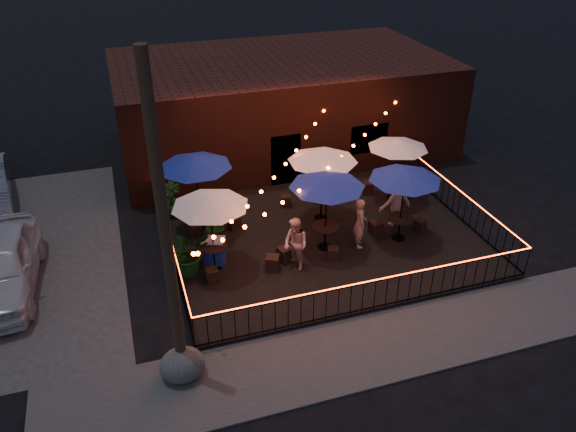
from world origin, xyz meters
name	(u,v)px	position (x,y,z in m)	size (l,w,h in m)	color
ground	(345,273)	(0.00, 0.00, 0.00)	(110.00, 110.00, 0.00)	black
patio	(322,237)	(0.00, 2.00, 0.07)	(10.00, 8.00, 0.15)	black
sidewalk	(393,343)	(0.00, -3.25, 0.03)	(18.00, 2.50, 0.05)	#3D3B38
brick_building	(280,104)	(1.00, 9.99, 2.00)	(14.00, 8.00, 4.00)	#3B1910
utility_pole	(166,237)	(-5.40, -2.60, 4.00)	(0.26, 0.26, 8.00)	#362A16
fence_front	(375,295)	(0.00, -2.00, 0.66)	(10.00, 0.04, 1.04)	black
fence_left	(172,249)	(-5.00, 2.00, 0.66)	(0.04, 8.00, 1.04)	black
fence_right	(454,200)	(5.00, 2.00, 0.66)	(0.04, 8.00, 1.04)	black
festoon_lights	(297,181)	(-1.01, 1.70, 2.52)	(10.02, 8.72, 1.32)	red
cafe_table_0	(210,202)	(-3.80, 1.35, 2.46)	(2.47, 2.47, 2.53)	black
cafe_table_1	(195,162)	(-3.80, 3.81, 2.61)	(3.19, 3.19, 2.70)	black
cafe_table_2	(327,182)	(-0.17, 1.32, 2.54)	(2.89, 2.89, 2.61)	black
cafe_table_3	(323,157)	(0.36, 3.09, 2.54)	(3.04, 3.04, 2.61)	black
cafe_table_4	(405,175)	(2.36, 1.07, 2.49)	(2.81, 2.81, 2.57)	black
cafe_table_5	(398,144)	(3.45, 3.62, 2.35)	(2.33, 2.33, 2.41)	black
bistro_chair_0	(212,275)	(-4.02, 0.66, 0.36)	(0.36, 0.36, 0.42)	black
bistro_chair_1	(272,263)	(-2.14, 0.68, 0.38)	(0.40, 0.40, 0.47)	black
bistro_chair_2	(196,230)	(-4.04, 3.28, 0.37)	(0.37, 0.37, 0.44)	black
bistro_chair_3	(234,222)	(-2.71, 3.38, 0.37)	(0.37, 0.37, 0.44)	black
bistro_chair_4	(285,254)	(-1.64, 1.01, 0.39)	(0.40, 0.40, 0.47)	black
bistro_chair_5	(333,253)	(-0.16, 0.64, 0.35)	(0.34, 0.34, 0.40)	black
bistro_chair_6	(286,201)	(-0.54, 4.32, 0.36)	(0.35, 0.35, 0.41)	black
bistro_chair_7	(319,195)	(0.76, 4.32, 0.39)	(0.40, 0.40, 0.48)	black
bistro_chair_8	(376,228)	(1.77, 1.56, 0.39)	(0.40, 0.40, 0.47)	black
bistro_chair_9	(420,225)	(3.29, 1.30, 0.35)	(0.34, 0.34, 0.40)	black
bistro_chair_10	(368,188)	(2.74, 4.30, 0.38)	(0.38, 0.38, 0.45)	black
bistro_chair_11	(408,185)	(4.31, 4.05, 0.35)	(0.34, 0.34, 0.40)	black
patron_a	(360,223)	(0.93, 1.10, 1.00)	(0.62, 0.41, 1.71)	#E1B292
patron_b	(296,244)	(-1.43, 0.56, 1.01)	(0.83, 0.65, 1.71)	tan
patron_c	(396,201)	(2.64, 1.94, 1.06)	(1.17, 0.67, 1.81)	tan
potted_shrub_a	(187,252)	(-4.60, 1.31, 0.89)	(1.33, 1.15, 1.48)	#1B3D0E
potted_shrub_b	(217,225)	(-3.44, 2.61, 0.85)	(0.77, 0.62, 1.40)	#143E0C
potted_shrub_c	(171,199)	(-4.60, 4.94, 0.78)	(0.71, 0.71, 1.26)	#1C3910
cooler	(214,251)	(-3.76, 1.55, 0.60)	(0.81, 0.71, 0.89)	#1F36A3
boulder	(182,365)	(-5.42, -2.70, 0.39)	(1.00, 0.85, 0.78)	#3F3F3B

